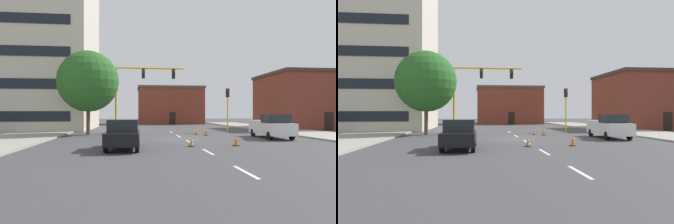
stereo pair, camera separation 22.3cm
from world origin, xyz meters
TOP-DOWN VIEW (x-y plane):
  - ground_plane at (0.00, 0.00)m, footprint 160.00×160.00m
  - sidewalk_left at (-13.39, 8.00)m, footprint 6.00×56.00m
  - sidewalk_right at (13.39, 8.00)m, footprint 6.00×56.00m
  - lane_stripe_seg_0 at (0.00, -14.00)m, footprint 0.16×2.40m
  - lane_stripe_seg_1 at (0.00, -8.50)m, footprint 0.16×2.40m
  - lane_stripe_seg_2 at (0.00, -3.00)m, footprint 0.16×2.40m
  - lane_stripe_seg_3 at (0.00, 2.50)m, footprint 0.16×2.40m
  - lane_stripe_seg_4 at (0.00, 8.00)m, footprint 0.16×2.40m
  - building_tall_left at (-17.17, 15.54)m, footprint 15.92×14.23m
  - building_brick_center at (2.78, 33.28)m, footprint 12.34×9.14m
  - building_row_right at (18.97, 13.83)m, footprint 10.75×10.52m
  - traffic_signal_gantry at (-4.92, 6.73)m, footprint 7.92×1.20m
  - traffic_light_pole_right at (6.28, 7.78)m, footprint 0.32×0.47m
  - tree_left_near at (-8.39, 4.92)m, footprint 5.84×5.84m
  - pickup_truck_white at (7.42, -0.49)m, footprint 2.27×5.49m
  - sedan_black_near_left at (-4.61, -6.71)m, footprint 1.96×4.54m
  - traffic_cone_roadside_a at (2.06, 4.36)m, footprint 0.36×0.36m
  - traffic_cone_roadside_b at (2.70, 3.06)m, footprint 0.36×0.36m
  - traffic_cone_roadside_c at (2.50, -5.82)m, footprint 0.36×0.36m
  - traffic_cone_roadside_d at (-0.43, -5.94)m, footprint 0.36×0.36m

SIDE VIEW (x-z plane):
  - ground_plane at x=0.00m, z-range 0.00..0.00m
  - lane_stripe_seg_0 at x=0.00m, z-range 0.00..0.01m
  - lane_stripe_seg_1 at x=0.00m, z-range 0.00..0.01m
  - lane_stripe_seg_2 at x=0.00m, z-range 0.00..0.01m
  - lane_stripe_seg_3 at x=0.00m, z-range 0.00..0.01m
  - lane_stripe_seg_4 at x=0.00m, z-range 0.00..0.01m
  - sidewalk_left at x=-13.39m, z-range 0.00..0.14m
  - sidewalk_right at x=13.39m, z-range 0.00..0.14m
  - traffic_cone_roadside_d at x=-0.43m, z-range -0.01..0.59m
  - traffic_cone_roadside_a at x=2.06m, z-range -0.01..0.61m
  - traffic_cone_roadside_b at x=2.70m, z-range -0.01..0.68m
  - traffic_cone_roadside_c at x=2.50m, z-range -0.01..0.73m
  - sedan_black_near_left at x=-4.61m, z-range 0.02..1.76m
  - pickup_truck_white at x=7.42m, z-range -0.02..1.97m
  - traffic_signal_gantry at x=-4.92m, z-range -1.24..5.59m
  - traffic_light_pole_right at x=6.28m, z-range 1.13..5.93m
  - building_brick_center at x=2.78m, z-range 0.01..7.06m
  - building_row_right at x=18.97m, z-range 0.01..7.43m
  - tree_left_near at x=-8.39m, z-range 1.10..9.15m
  - building_tall_left at x=-17.17m, z-range 0.01..21.12m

